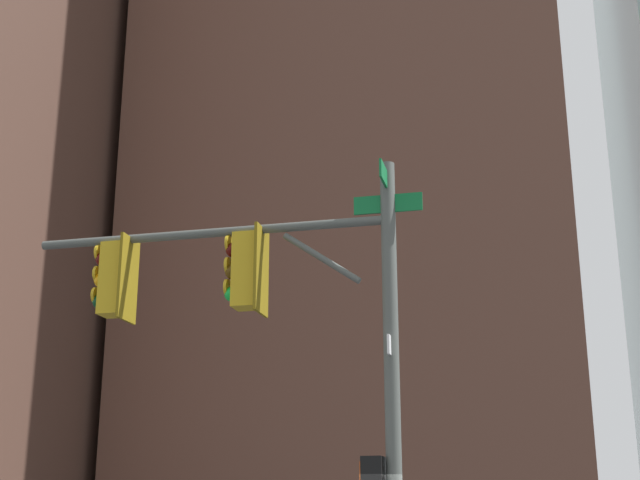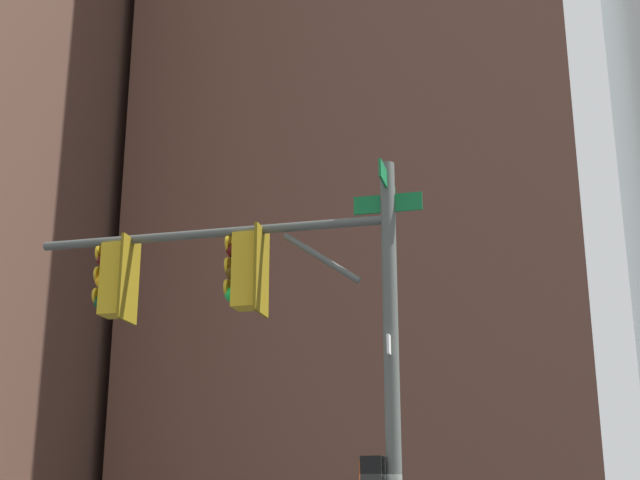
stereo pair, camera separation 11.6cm
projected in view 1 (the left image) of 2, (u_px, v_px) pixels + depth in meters
signal_pole_assembly at (265, 322)px, 11.72m from camera, size 1.07×5.33×6.43m
building_brick_midblock at (379, 100)px, 49.11m from camera, size 23.28×18.22×47.20m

